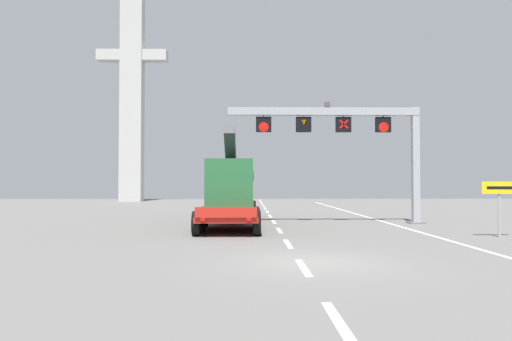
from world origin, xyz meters
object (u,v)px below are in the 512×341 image
(overhead_lane_gantry, at_px, (349,130))
(heavy_haul_truck_red, at_px, (232,189))
(bridge_pylon_distant, at_px, (132,81))
(exit_sign_yellow, at_px, (500,195))

(overhead_lane_gantry, relative_size, heavy_haul_truck_red, 0.81)
(bridge_pylon_distant, bearing_deg, overhead_lane_gantry, -58.05)
(bridge_pylon_distant, bearing_deg, exit_sign_yellow, -57.50)
(exit_sign_yellow, bearing_deg, heavy_haul_truck_red, 145.44)
(bridge_pylon_distant, bearing_deg, heavy_haul_truck_red, -66.55)
(exit_sign_yellow, relative_size, bridge_pylon_distant, 0.08)
(overhead_lane_gantry, relative_size, exit_sign_yellow, 4.74)
(heavy_haul_truck_red, bearing_deg, exit_sign_yellow, -34.56)
(heavy_haul_truck_red, bearing_deg, bridge_pylon_distant, 113.45)
(heavy_haul_truck_red, distance_m, exit_sign_yellow, 14.33)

